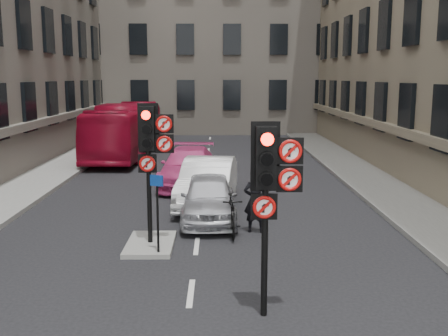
{
  "coord_description": "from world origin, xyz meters",
  "views": [
    {
      "loc": [
        0.56,
        -8.06,
        4.36
      ],
      "look_at": [
        0.68,
        1.94,
        2.6
      ],
      "focal_mm": 42.0,
      "sensor_mm": 36.0,
      "label": 1
    }
  ],
  "objects_px": {
    "motorcyclist": "(255,201)",
    "info_sign": "(157,203)",
    "car_white": "(208,182)",
    "signal_far": "(151,143)",
    "car_pink": "(189,167)",
    "bus_red": "(125,130)",
    "car_silver": "(209,198)",
    "signal_near": "(270,178)",
    "motorcycle": "(231,215)"
  },
  "relations": [
    {
      "from": "car_silver",
      "to": "car_white",
      "type": "height_order",
      "value": "car_white"
    },
    {
      "from": "signal_near",
      "to": "info_sign",
      "type": "height_order",
      "value": "signal_near"
    },
    {
      "from": "signal_near",
      "to": "signal_far",
      "type": "xyz_separation_m",
      "value": [
        -2.6,
        4.0,
        0.12
      ]
    },
    {
      "from": "signal_near",
      "to": "motorcycle",
      "type": "height_order",
      "value": "signal_near"
    },
    {
      "from": "car_pink",
      "to": "motorcycle",
      "type": "bearing_deg",
      "value": -74.5
    },
    {
      "from": "signal_far",
      "to": "car_pink",
      "type": "relative_size",
      "value": 0.69
    },
    {
      "from": "car_white",
      "to": "info_sign",
      "type": "relative_size",
      "value": 2.5
    },
    {
      "from": "bus_red",
      "to": "motorcyclist",
      "type": "relative_size",
      "value": 5.73
    },
    {
      "from": "car_pink",
      "to": "signal_near",
      "type": "bearing_deg",
      "value": -77.27
    },
    {
      "from": "car_white",
      "to": "car_pink",
      "type": "relative_size",
      "value": 0.93
    },
    {
      "from": "car_silver",
      "to": "motorcycle",
      "type": "distance_m",
      "value": 1.66
    },
    {
      "from": "signal_near",
      "to": "bus_red",
      "type": "xyz_separation_m",
      "value": [
        -5.99,
        19.56,
        -1.13
      ]
    },
    {
      "from": "car_pink",
      "to": "motorcycle",
      "type": "relative_size",
      "value": 2.78
    },
    {
      "from": "car_silver",
      "to": "motorcycle",
      "type": "height_order",
      "value": "car_silver"
    },
    {
      "from": "bus_red",
      "to": "motorcyclist",
      "type": "distance_m",
      "value": 15.56
    },
    {
      "from": "signal_far",
      "to": "info_sign",
      "type": "height_order",
      "value": "signal_far"
    },
    {
      "from": "car_silver",
      "to": "motorcycle",
      "type": "bearing_deg",
      "value": -67.75
    },
    {
      "from": "car_pink",
      "to": "motorcycle",
      "type": "distance_m",
      "value": 6.95
    },
    {
      "from": "car_silver",
      "to": "signal_far",
      "type": "bearing_deg",
      "value": -119.78
    },
    {
      "from": "car_pink",
      "to": "bus_red",
      "type": "relative_size",
      "value": 0.49
    },
    {
      "from": "car_silver",
      "to": "motorcyclist",
      "type": "height_order",
      "value": "motorcyclist"
    },
    {
      "from": "signal_far",
      "to": "car_silver",
      "type": "bearing_deg",
      "value": 61.14
    },
    {
      "from": "car_white",
      "to": "info_sign",
      "type": "distance_m",
      "value": 5.43
    },
    {
      "from": "signal_near",
      "to": "car_white",
      "type": "bearing_deg",
      "value": 98.53
    },
    {
      "from": "signal_near",
      "to": "car_white",
      "type": "height_order",
      "value": "signal_near"
    },
    {
      "from": "car_silver",
      "to": "car_white",
      "type": "bearing_deg",
      "value": 90.94
    },
    {
      "from": "motorcyclist",
      "to": "info_sign",
      "type": "height_order",
      "value": "info_sign"
    },
    {
      "from": "signal_far",
      "to": "car_white",
      "type": "xyz_separation_m",
      "value": [
        1.33,
        4.47,
        -1.91
      ]
    },
    {
      "from": "car_white",
      "to": "motorcycle",
      "type": "bearing_deg",
      "value": -72.37
    },
    {
      "from": "car_silver",
      "to": "bus_red",
      "type": "xyz_separation_m",
      "value": [
        -4.78,
        13.03,
        0.75
      ]
    },
    {
      "from": "motorcyclist",
      "to": "motorcycle",
      "type": "bearing_deg",
      "value": 25.86
    },
    {
      "from": "car_silver",
      "to": "motorcyclist",
      "type": "xyz_separation_m",
      "value": [
        1.33,
        -1.27,
        0.21
      ]
    },
    {
      "from": "car_silver",
      "to": "motorcycle",
      "type": "relative_size",
      "value": 2.22
    },
    {
      "from": "signal_far",
      "to": "car_pink",
      "type": "bearing_deg",
      "value": 86.41
    },
    {
      "from": "signal_far",
      "to": "bus_red",
      "type": "height_order",
      "value": "signal_far"
    },
    {
      "from": "signal_near",
      "to": "motorcyclist",
      "type": "bearing_deg",
      "value": 88.65
    },
    {
      "from": "car_silver",
      "to": "car_white",
      "type": "relative_size",
      "value": 0.86
    },
    {
      "from": "bus_red",
      "to": "motorcycle",
      "type": "xyz_separation_m",
      "value": [
        5.43,
        -14.55,
        -0.9
      ]
    },
    {
      "from": "car_white",
      "to": "motorcyclist",
      "type": "distance_m",
      "value": 3.51
    },
    {
      "from": "signal_near",
      "to": "info_sign",
      "type": "relative_size",
      "value": 1.86
    },
    {
      "from": "car_white",
      "to": "bus_red",
      "type": "height_order",
      "value": "bus_red"
    },
    {
      "from": "info_sign",
      "to": "car_silver",
      "type": "bearing_deg",
      "value": 89.76
    },
    {
      "from": "signal_near",
      "to": "car_pink",
      "type": "relative_size",
      "value": 0.69
    },
    {
      "from": "signal_near",
      "to": "motorcycle",
      "type": "distance_m",
      "value": 5.43
    },
    {
      "from": "signal_far",
      "to": "car_white",
      "type": "relative_size",
      "value": 0.74
    },
    {
      "from": "car_white",
      "to": "car_pink",
      "type": "distance_m",
      "value": 3.41
    },
    {
      "from": "car_white",
      "to": "motorcycle",
      "type": "distance_m",
      "value": 3.55
    },
    {
      "from": "car_silver",
      "to": "bus_red",
      "type": "height_order",
      "value": "bus_red"
    },
    {
      "from": "signal_near",
      "to": "car_silver",
      "type": "height_order",
      "value": "signal_near"
    },
    {
      "from": "signal_near",
      "to": "car_white",
      "type": "relative_size",
      "value": 0.74
    }
  ]
}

